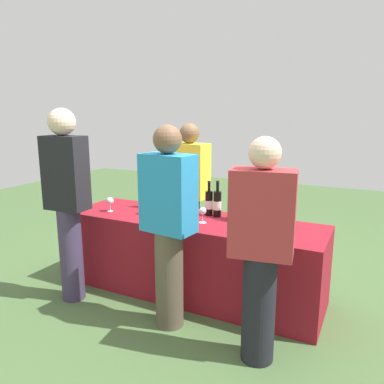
% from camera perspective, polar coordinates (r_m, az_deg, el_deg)
% --- Properties ---
extents(ground_plane, '(12.00, 12.00, 0.00)m').
position_cam_1_polar(ground_plane, '(3.73, -0.00, -14.89)').
color(ground_plane, '#476638').
extents(tasting_table, '(2.41, 0.71, 0.73)m').
position_cam_1_polar(tasting_table, '(3.57, -0.00, -9.68)').
color(tasting_table, maroon).
rests_on(tasting_table, ground_plane).
extents(wine_bottle_0, '(0.07, 0.07, 0.30)m').
position_cam_1_polar(wine_bottle_0, '(3.85, -6.69, -0.76)').
color(wine_bottle_0, black).
rests_on(wine_bottle_0, tasting_table).
extents(wine_bottle_1, '(0.07, 0.07, 0.31)m').
position_cam_1_polar(wine_bottle_1, '(3.77, -4.05, -0.95)').
color(wine_bottle_1, black).
rests_on(wine_bottle_1, tasting_table).
extents(wine_bottle_2, '(0.07, 0.07, 0.33)m').
position_cam_1_polar(wine_bottle_2, '(3.54, 2.60, -1.66)').
color(wine_bottle_2, black).
rests_on(wine_bottle_2, tasting_table).
extents(wine_bottle_3, '(0.07, 0.07, 0.34)m').
position_cam_1_polar(wine_bottle_3, '(3.50, 3.88, -1.76)').
color(wine_bottle_3, black).
rests_on(wine_bottle_3, tasting_table).
extents(wine_bottle_4, '(0.07, 0.07, 0.32)m').
position_cam_1_polar(wine_bottle_4, '(3.43, 6.08, -2.22)').
color(wine_bottle_4, black).
rests_on(wine_bottle_4, tasting_table).
extents(wine_bottle_5, '(0.08, 0.08, 0.33)m').
position_cam_1_polar(wine_bottle_5, '(3.36, 7.66, -2.53)').
color(wine_bottle_5, black).
rests_on(wine_bottle_5, tasting_table).
extents(wine_bottle_6, '(0.07, 0.07, 0.31)m').
position_cam_1_polar(wine_bottle_6, '(3.32, 11.10, -2.93)').
color(wine_bottle_6, black).
rests_on(wine_bottle_6, tasting_table).
extents(wine_bottle_7, '(0.08, 0.08, 0.30)m').
position_cam_1_polar(wine_bottle_7, '(3.31, 14.69, -3.17)').
color(wine_bottle_7, black).
rests_on(wine_bottle_7, tasting_table).
extents(wine_glass_0, '(0.07, 0.07, 0.14)m').
position_cam_1_polar(wine_glass_0, '(3.76, -12.36, -1.38)').
color(wine_glass_0, silver).
rests_on(wine_glass_0, tasting_table).
extents(wine_glass_1, '(0.07, 0.07, 0.14)m').
position_cam_1_polar(wine_glass_1, '(3.60, -6.85, -1.80)').
color(wine_glass_1, silver).
rests_on(wine_glass_1, tasting_table).
extents(wine_glass_2, '(0.07, 0.07, 0.14)m').
position_cam_1_polar(wine_glass_2, '(3.30, 1.64, -3.00)').
color(wine_glass_2, silver).
rests_on(wine_glass_2, tasting_table).
extents(server_pouring, '(0.43, 0.26, 1.57)m').
position_cam_1_polar(server_pouring, '(4.07, -0.38, 0.13)').
color(server_pouring, black).
rests_on(server_pouring, ground_plane).
extents(guest_0, '(0.38, 0.23, 1.72)m').
position_cam_1_polar(guest_0, '(3.46, -18.45, -0.84)').
color(guest_0, '#3F3351').
rests_on(guest_0, ground_plane).
extents(guest_1, '(0.43, 0.27, 1.60)m').
position_cam_1_polar(guest_1, '(2.88, -3.59, -4.61)').
color(guest_1, brown).
rests_on(guest_1, ground_plane).
extents(guest_2, '(0.44, 0.29, 1.54)m').
position_cam_1_polar(guest_2, '(2.52, 10.46, -8.13)').
color(guest_2, black).
rests_on(guest_2, ground_plane).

